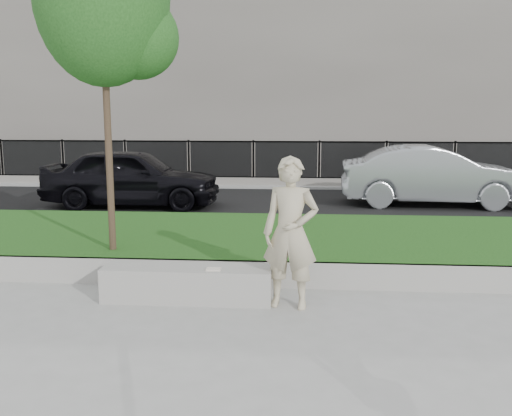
# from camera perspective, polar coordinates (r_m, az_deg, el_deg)

# --- Properties ---
(ground) EXTENTS (90.00, 90.00, 0.00)m
(ground) POSITION_cam_1_polar(r_m,az_deg,el_deg) (7.60, -3.29, -10.23)
(ground) COLOR gray
(ground) RESTS_ON ground
(grass_bank) EXTENTS (34.00, 4.00, 0.40)m
(grass_bank) POSITION_cam_1_polar(r_m,az_deg,el_deg) (10.40, -1.07, -3.57)
(grass_bank) COLOR black
(grass_bank) RESTS_ON ground
(grass_kerb) EXTENTS (34.00, 0.08, 0.40)m
(grass_kerb) POSITION_cam_1_polar(r_m,az_deg,el_deg) (8.52, -2.36, -6.59)
(grass_kerb) COLOR gray
(grass_kerb) RESTS_ON ground
(street) EXTENTS (34.00, 7.00, 0.04)m
(street) POSITION_cam_1_polar(r_m,az_deg,el_deg) (15.82, 0.86, 0.36)
(street) COLOR black
(street) RESTS_ON ground
(far_pavement) EXTENTS (34.00, 3.00, 0.12)m
(far_pavement) POSITION_cam_1_polar(r_m,az_deg,el_deg) (20.26, 1.67, 2.54)
(far_pavement) COLOR gray
(far_pavement) RESTS_ON ground
(iron_fence) EXTENTS (32.00, 0.30, 1.50)m
(iron_fence) POSITION_cam_1_polar(r_m,az_deg,el_deg) (19.21, 1.53, 3.59)
(iron_fence) COLOR slate
(iron_fence) RESTS_ON far_pavement
(building_facade) EXTENTS (34.00, 10.00, 10.00)m
(building_facade) POSITION_cam_1_polar(r_m,az_deg,el_deg) (27.20, 2.48, 14.79)
(building_facade) COLOR #645E58
(building_facade) RESTS_ON ground
(stone_bench) EXTENTS (2.32, 0.58, 0.48)m
(stone_bench) POSITION_cam_1_polar(r_m,az_deg,el_deg) (7.99, -6.83, -7.49)
(stone_bench) COLOR gray
(stone_bench) RESTS_ON ground
(man) EXTENTS (0.80, 0.60, 2.01)m
(man) POSITION_cam_1_polar(r_m,az_deg,el_deg) (7.50, 3.47, -2.50)
(man) COLOR #BFB393
(man) RESTS_ON ground
(book) EXTENTS (0.20, 0.14, 0.02)m
(book) POSITION_cam_1_polar(r_m,az_deg,el_deg) (7.72, -4.27, -6.12)
(book) COLOR silver
(book) RESTS_ON stone_bench
(young_tree) EXTENTS (2.11, 2.01, 5.16)m
(young_tree) POSITION_cam_1_polar(r_m,az_deg,el_deg) (9.31, -14.58, 19.06)
(young_tree) COLOR #38281C
(young_tree) RESTS_ON grass_bank
(car_dark) EXTENTS (4.68, 1.92, 1.59)m
(car_dark) POSITION_cam_1_polar(r_m,az_deg,el_deg) (15.61, -12.31, 3.04)
(car_dark) COLOR black
(car_dark) RESTS_ON street
(car_silver) EXTENTS (4.97, 1.92, 1.61)m
(car_silver) POSITION_cam_1_polar(r_m,az_deg,el_deg) (16.17, 17.30, 3.09)
(car_silver) COLOR #9B9FA3
(car_silver) RESTS_ON street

